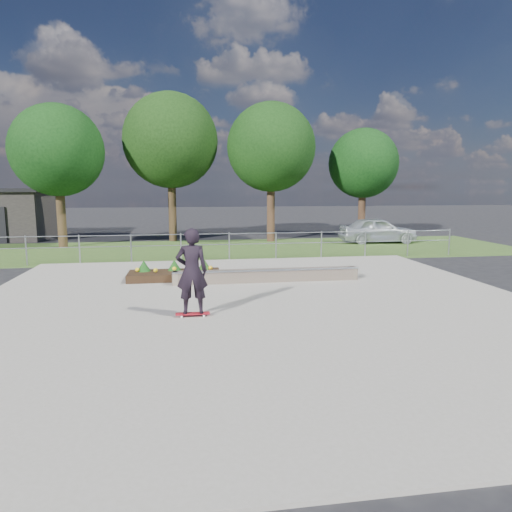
{
  "coord_description": "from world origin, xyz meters",
  "views": [
    {
      "loc": [
        -1.81,
        -11.39,
        3.08
      ],
      "look_at": [
        0.2,
        1.5,
        1.1
      ],
      "focal_mm": 32.0,
      "sensor_mm": 36.0,
      "label": 1
    }
  ],
  "objects": [
    {
      "name": "skateboarder",
      "position": [
        -1.68,
        -0.89,
        1.14
      ],
      "size": [
        0.8,
        0.49,
        2.09
      ],
      "color": "white",
      "rests_on": "concrete_slab"
    },
    {
      "name": "tree_mid_right",
      "position": [
        3.0,
        14.0,
        5.23
      ],
      "size": [
        4.9,
        4.9,
        7.7
      ],
      "color": "#382216",
      "rests_on": "ground"
    },
    {
      "name": "grass_verge",
      "position": [
        0.0,
        11.0,
        0.01
      ],
      "size": [
        30.0,
        8.0,
        0.02
      ],
      "primitive_type": "cube",
      "color": "#345020",
      "rests_on": "ground"
    },
    {
      "name": "ground",
      "position": [
        0.0,
        0.0,
        0.0
      ],
      "size": [
        120.0,
        120.0,
        0.0
      ],
      "primitive_type": "plane",
      "color": "black",
      "rests_on": "ground"
    },
    {
      "name": "grind_ledge",
      "position": [
        0.75,
        2.78,
        0.26
      ],
      "size": [
        6.0,
        0.44,
        0.43
      ],
      "color": "brown",
      "rests_on": "concrete_slab"
    },
    {
      "name": "concrete_slab",
      "position": [
        0.0,
        0.0,
        0.03
      ],
      "size": [
        15.0,
        15.0,
        0.06
      ],
      "primitive_type": "cube",
      "color": "gray",
      "rests_on": "ground"
    },
    {
      "name": "planter_bed",
      "position": [
        -2.2,
        3.7,
        0.24
      ],
      "size": [
        3.0,
        1.2,
        0.61
      ],
      "color": "black",
      "rests_on": "concrete_slab"
    },
    {
      "name": "tree_far_left",
      "position": [
        -8.0,
        13.0,
        4.85
      ],
      "size": [
        4.55,
        4.55,
        7.15
      ],
      "color": "#352515",
      "rests_on": "ground"
    },
    {
      "name": "tree_mid_left",
      "position": [
        -2.5,
        15.0,
        5.61
      ],
      "size": [
        5.25,
        5.25,
        8.25
      ],
      "color": "#2F2012",
      "rests_on": "ground"
    },
    {
      "name": "tree_far_right",
      "position": [
        9.0,
        15.5,
        4.48
      ],
      "size": [
        4.2,
        4.2,
        6.6
      ],
      "color": "#352015",
      "rests_on": "ground"
    },
    {
      "name": "fence",
      "position": [
        0.0,
        7.5,
        0.77
      ],
      "size": [
        20.06,
        0.06,
        1.2
      ],
      "color": "gray",
      "rests_on": "ground"
    },
    {
      "name": "parked_car",
      "position": [
        8.74,
        12.43,
        0.71
      ],
      "size": [
        4.31,
        2.01,
        1.43
      ],
      "primitive_type": "imported",
      "rotation": [
        0.0,
        0.0,
        1.49
      ],
      "color": "silver",
      "rests_on": "ground"
    }
  ]
}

